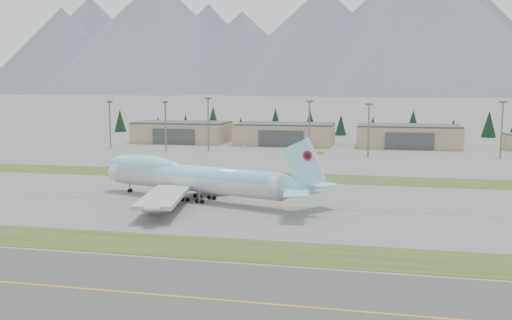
% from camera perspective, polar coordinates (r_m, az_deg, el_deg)
% --- Properties ---
extents(ground, '(7000.00, 7000.00, 0.00)m').
position_cam_1_polar(ground, '(140.21, -1.16, -4.52)').
color(ground, slate).
rests_on(ground, ground).
extents(grass_strip_near, '(400.00, 14.00, 0.08)m').
position_cam_1_polar(grass_strip_near, '(104.72, -6.11, -8.65)').
color(grass_strip_near, '#304F1C').
rests_on(grass_strip_near, ground).
extents(grass_strip_far, '(400.00, 18.00, 0.08)m').
position_cam_1_polar(grass_strip_far, '(183.55, 2.15, -1.71)').
color(grass_strip_far, '#304F1C').
rests_on(grass_strip_far, ground).
extents(asphalt_taxiway, '(400.00, 32.00, 0.04)m').
position_cam_1_polar(asphalt_taxiway, '(83.45, -11.49, -12.96)').
color(asphalt_taxiway, '#3B3B3B').
rests_on(asphalt_taxiway, ground).
extents(taxiway_line_main, '(400.00, 0.40, 0.02)m').
position_cam_1_polar(taxiway_line_main, '(140.21, -1.16, -4.52)').
color(taxiway_line_main, gold).
rests_on(taxiway_line_main, ground).
extents(taxiway_line_near, '(400.00, 0.40, 0.02)m').
position_cam_1_polar(taxiway_line_near, '(83.45, -11.49, -12.96)').
color(taxiway_line_near, gold).
rests_on(taxiway_line_near, ground).
extents(boeing_747_freighter, '(65.99, 54.50, 17.47)m').
position_cam_1_polar(boeing_747_freighter, '(146.27, -6.29, -1.78)').
color(boeing_747_freighter, silver).
rests_on(boeing_747_freighter, ground).
extents(hangar_left, '(48.00, 26.60, 10.80)m').
position_cam_1_polar(hangar_left, '(302.10, -7.40, 2.80)').
color(hangar_left, tan).
rests_on(hangar_left, ground).
extents(hangar_center, '(48.00, 26.60, 10.80)m').
position_cam_1_polar(hangar_center, '(288.15, 2.96, 2.63)').
color(hangar_center, tan).
rests_on(hangar_center, ground).
extents(hangar_right, '(48.00, 26.60, 10.80)m').
position_cam_1_polar(hangar_right, '(284.52, 14.97, 2.34)').
color(hangar_right, tan).
rests_on(hangar_right, ground).
extents(floodlight_masts, '(175.52, 9.71, 24.19)m').
position_cam_1_polar(floodlight_masts, '(248.38, 1.48, 4.35)').
color(floodlight_masts, slate).
rests_on(floodlight_masts, ground).
extents(service_vehicle_a, '(2.47, 3.48, 1.10)m').
position_cam_1_polar(service_vehicle_a, '(272.76, -1.15, 1.24)').
color(service_vehicle_a, white).
rests_on(service_vehicle_a, ground).
extents(service_vehicle_b, '(3.58, 1.86, 1.12)m').
position_cam_1_polar(service_vehicle_b, '(250.11, 6.47, 0.65)').
color(service_vehicle_b, '#AAB62D').
rests_on(service_vehicle_b, ground).
extents(service_vehicle_c, '(2.86, 4.98, 1.36)m').
position_cam_1_polar(service_vehicle_c, '(275.22, 15.24, 1.04)').
color(service_vehicle_c, '#9D9CA1').
rests_on(service_vehicle_c, ground).
extents(conifer_belt, '(275.19, 14.87, 16.96)m').
position_cam_1_polar(conifer_belt, '(347.68, 7.50, 3.69)').
color(conifer_belt, black).
rests_on(conifer_belt, ground).
extents(mountain_ridge_front, '(4236.05, 1329.60, 524.79)m').
position_cam_1_polar(mountain_ridge_front, '(2358.06, 11.12, 12.13)').
color(mountain_ridge_front, '#505E6A').
rests_on(mountain_ridge_front, ground).
extents(mountain_ridge_rear, '(4490.52, 1077.86, 538.93)m').
position_cam_1_polar(mountain_ridge_rear, '(3042.32, 11.37, 11.34)').
color(mountain_ridge_rear, '#505E6A').
rests_on(mountain_ridge_rear, ground).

